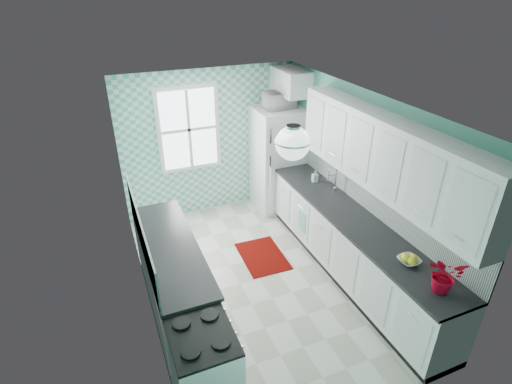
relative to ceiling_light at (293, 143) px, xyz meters
name	(u,v)px	position (x,y,z in m)	size (l,w,h in m)	color
floor	(260,279)	(0.00, 0.80, -2.33)	(3.00, 4.40, 0.02)	silver
ceiling	(260,103)	(0.00, 0.80, 0.19)	(3.00, 4.40, 0.02)	white
wall_back	(209,143)	(0.00, 3.01, -1.07)	(3.00, 0.02, 2.50)	#57AC98
wall_front	(367,326)	(0.00, -1.41, -1.07)	(3.00, 0.02, 2.50)	#57AC98
wall_left	(138,227)	(-1.51, 0.80, -1.07)	(0.02, 4.40, 2.50)	#57AC98
wall_right	(360,181)	(1.51, 0.80, -1.07)	(0.02, 4.40, 2.50)	#57AC98
accent_wall	(210,143)	(0.00, 2.99, -1.07)	(3.00, 0.01, 2.50)	#53BFA5
window	(189,129)	(-0.35, 2.96, -0.77)	(1.04, 0.05, 1.44)	white
backsplash_right	(376,197)	(1.49, 0.40, -1.13)	(0.02, 3.60, 0.51)	white
backsplash_left	(141,234)	(-1.49, 0.73, -1.13)	(0.02, 2.15, 0.51)	white
upper_cabinets_right	(385,155)	(1.33, 0.20, -0.42)	(0.33, 3.20, 0.90)	white
upper_cabinet_fridge	(290,81)	(1.30, 2.63, -0.07)	(0.40, 0.74, 0.40)	white
ceiling_light	(293,143)	(0.00, 0.00, 0.00)	(0.34, 0.34, 0.35)	silver
base_cabinets_right	(351,249)	(1.20, 0.40, -1.87)	(0.60, 3.60, 0.90)	white
countertop_right	(354,220)	(1.19, 0.40, -1.40)	(0.63, 3.60, 0.04)	black
base_cabinets_left	(173,279)	(-1.20, 0.73, -1.87)	(0.60, 2.15, 0.90)	white
countertop_left	(170,247)	(-1.19, 0.73, -1.40)	(0.63, 2.15, 0.04)	black
fridge	(278,159)	(1.11, 2.61, -1.41)	(0.80, 0.79, 1.83)	white
stove	(204,366)	(-1.20, -0.66, -1.86)	(0.59, 0.74, 0.89)	silver
sink	(325,193)	(1.20, 1.17, -1.39)	(0.49, 0.41, 0.53)	silver
rug	(262,256)	(0.24, 1.25, -2.32)	(0.62, 0.88, 0.01)	maroon
dish_towel	(302,221)	(0.89, 1.24, -1.84)	(0.01, 0.21, 0.32)	#569A8D
fruit_bowl	(409,261)	(1.20, -0.61, -1.35)	(0.23, 0.23, 0.06)	white
potted_plant	(445,275)	(1.20, -1.08, -1.19)	(0.34, 0.29, 0.38)	#B32529
soap_bottle	(315,176)	(1.25, 1.55, -1.29)	(0.08, 0.08, 0.18)	#AFC6CB
microwave	(279,100)	(1.11, 2.61, -0.35)	(0.49, 0.33, 0.27)	white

